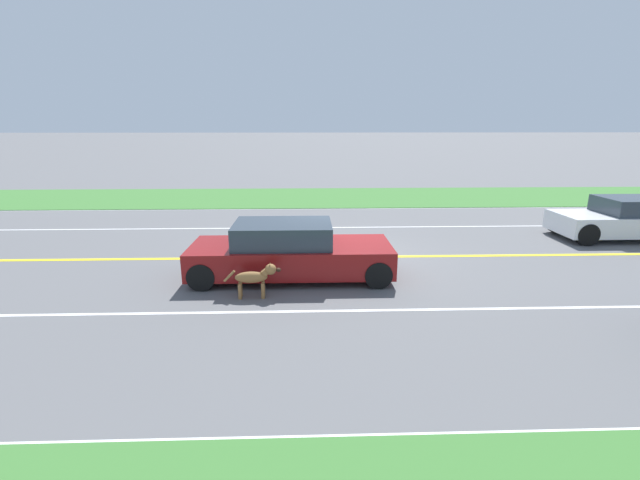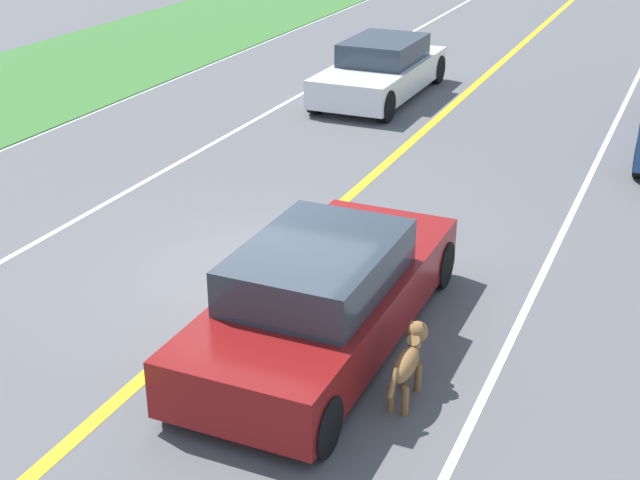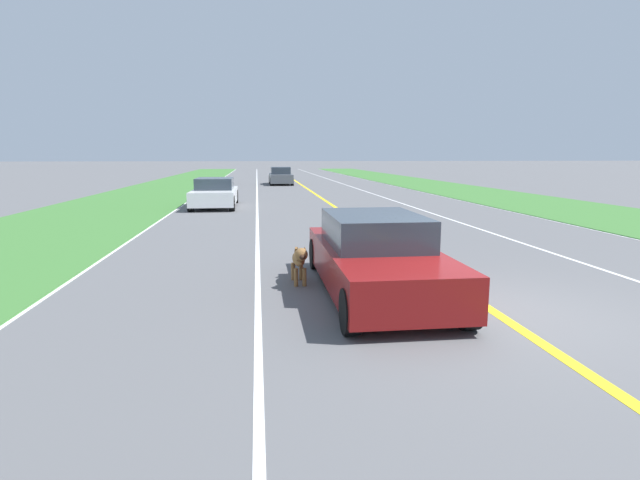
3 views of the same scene
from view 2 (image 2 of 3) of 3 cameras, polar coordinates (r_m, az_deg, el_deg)
The scene contains 7 objects.
ground_plane at distance 12.15m, azimuth -3.71°, elevation -2.12°, with size 400.00×400.00×0.00m, color #5B5B5E.
centre_divider_line at distance 12.14m, azimuth -3.71°, elevation -2.11°, with size 0.18×160.00×0.01m, color yellow.
lane_dash_same_dir at distance 11.13m, azimuth 12.58°, elevation -5.28°, with size 0.10×160.00×0.01m, color white.
lane_dash_oncoming at distance 13.99m, azimuth -16.56°, elevation 0.54°, with size 0.10×160.00×0.01m, color white.
ego_car at distance 10.20m, azimuth 0.24°, elevation -3.58°, with size 1.82×4.67×1.32m.
dog at distance 9.37m, azimuth 5.70°, elevation -7.53°, with size 0.26×1.19×0.75m.
oncoming_car at distance 20.70m, azimuth 3.93°, elevation 10.80°, with size 1.81×4.51×1.31m.
Camera 2 is at (5.12, -9.63, 5.35)m, focal length 50.00 mm.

